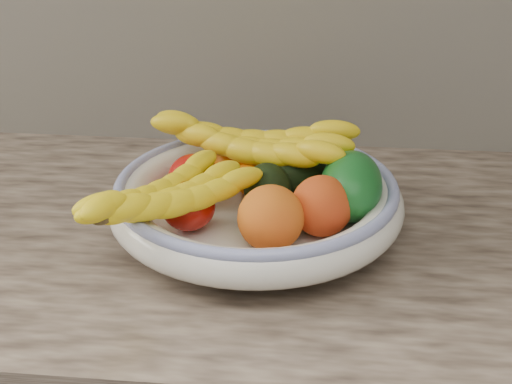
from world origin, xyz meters
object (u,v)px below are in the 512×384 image
Objects in this scene: fruit_bowl at (256,200)px; banana_bunch_front at (166,202)px; green_mango at (351,186)px; banana_bunch_back at (250,149)px.

banana_bunch_front reaches higher than fruit_bowl.
banana_bunch_back is at bearing 147.39° from green_mango.
banana_bunch_front is at bearing -104.78° from banana_bunch_back.
fruit_bowl is at bearing 176.20° from green_mango.
fruit_bowl is at bearing -64.80° from banana_bunch_back.
fruit_bowl is 3.17× the size of green_mango.
banana_bunch_back is at bearing 9.70° from banana_bunch_front.
banana_bunch_back reaches higher than green_mango.
green_mango is 0.46× the size of banana_bunch_front.
banana_bunch_front is (-0.08, -0.16, -0.01)m from banana_bunch_back.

